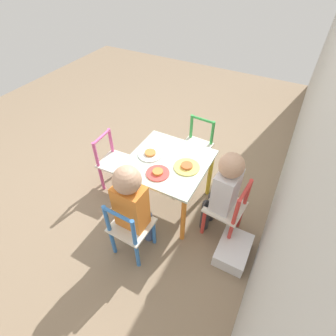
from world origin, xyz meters
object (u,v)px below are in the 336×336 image
Objects in this scene: child_right at (132,202)px; storage_bin at (233,250)px; chair_red at (228,210)px; chair_blue at (130,229)px; plate_back at (187,167)px; kids_table at (168,168)px; child_back at (224,188)px; plate_front at (150,154)px; chair_green at (196,147)px; plate_right at (158,173)px; chair_pink at (114,163)px.

child_right is 2.55× the size of storage_bin.
chair_red is at bearing -141.20° from storage_bin.
plate_back is (-0.52, 0.17, 0.23)m from chair_blue.
chair_blue is 2.77× the size of plate_back.
kids_table is at bearing -108.01° from storage_bin.
chair_blue is 0.60m from plate_back.
child_right is at bearing -90.00° from chair_blue.
child_back is at bearing -90.00° from chair_red.
child_right is 0.83m from storage_bin.
chair_blue is 0.59m from plate_front.
plate_front is at bearing -106.33° from chair_green.
child_right is (-0.06, 0.00, 0.22)m from chair_blue.
chair_blue is 0.43m from plate_right.
chair_blue and chair_red have the same top height.
plate_front is at bearing -88.76° from chair_red.
child_right reaches higher than child_back.
plate_right is 0.78m from storage_bin.
kids_table is 3.10× the size of plate_back.
kids_table is 3.51× the size of plate_right.
chair_blue is 1.00× the size of chair_green.
chair_green is (-0.57, -0.49, 0.00)m from chair_red.
child_back is 4.00× the size of plate_back.
child_back is at bearing 81.87° from plate_back.
chair_blue is at bearing -18.35° from plate_back.
plate_back is (-0.46, 0.17, 0.01)m from child_right.
kids_table is 1.91× the size of storage_bin.
child_right is 0.48m from plate_front.
plate_front is at bearing -90.00° from kids_table.
plate_front is (-0.46, -0.14, 0.01)m from child_right.
child_right is 0.63m from child_back.
child_right is 4.15× the size of plate_back.
chair_green is (-0.54, 0.55, 0.00)m from chair_pink.
kids_table is 0.54m from chair_blue.
chair_red is at bearing -140.39° from child_right.
child_right reaches higher than chair_pink.
storage_bin is (0.21, 0.65, -0.36)m from kids_table.
kids_table is 1.12× the size of chair_green.
storage_bin is at bearing 66.86° from plate_back.
chair_blue is 3.14× the size of plate_right.
plate_front is at bearing -104.70° from storage_bin.
plate_right reaches higher than storage_bin.
kids_table is 0.75× the size of child_right.
plate_back is at bearing -113.14° from storage_bin.
chair_red is 2.77× the size of plate_back.
storage_bin is at bearing -153.14° from chair_blue.
plate_back is (-0.16, 0.16, -0.00)m from plate_right.
chair_blue is 1.71× the size of storage_bin.
kids_table is at bearing 90.00° from plate_front.
kids_table is at bearing -90.00° from child_back.
kids_table reaches higher than storage_bin.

